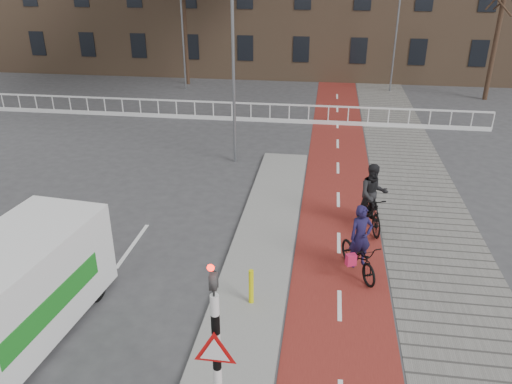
# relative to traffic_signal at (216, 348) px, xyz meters

# --- Properties ---
(ground) EXTENTS (120.00, 120.00, 0.00)m
(ground) POSITION_rel_traffic_signal_xyz_m (0.60, 2.02, -1.99)
(ground) COLOR #38383A
(ground) RESTS_ON ground
(bike_lane) EXTENTS (2.50, 60.00, 0.01)m
(bike_lane) POSITION_rel_traffic_signal_xyz_m (2.10, 12.02, -1.98)
(bike_lane) COLOR maroon
(bike_lane) RESTS_ON ground
(sidewalk) EXTENTS (3.00, 60.00, 0.01)m
(sidewalk) POSITION_rel_traffic_signal_xyz_m (4.90, 12.02, -1.98)
(sidewalk) COLOR slate
(sidewalk) RESTS_ON ground
(curb_island) EXTENTS (1.80, 16.00, 0.12)m
(curb_island) POSITION_rel_traffic_signal_xyz_m (-0.10, 6.02, -1.93)
(curb_island) COLOR gray
(curb_island) RESTS_ON ground
(traffic_signal) EXTENTS (0.80, 0.80, 3.68)m
(traffic_signal) POSITION_rel_traffic_signal_xyz_m (0.00, 0.00, 0.00)
(traffic_signal) COLOR black
(traffic_signal) RESTS_ON curb_island
(bollard) EXTENTS (0.12, 0.12, 0.90)m
(bollard) POSITION_rel_traffic_signal_xyz_m (-0.01, 3.69, -1.42)
(bollard) COLOR yellow
(bollard) RESTS_ON curb_island
(cyclist_near) EXTENTS (1.38, 1.99, 1.96)m
(cyclist_near) POSITION_rel_traffic_signal_xyz_m (2.57, 5.51, -1.32)
(cyclist_near) COLOR black
(cyclist_near) RESTS_ON bike_lane
(cyclist_far) EXTENTS (1.04, 2.06, 2.12)m
(cyclist_far) POSITION_rel_traffic_signal_xyz_m (3.05, 8.08, -1.11)
(cyclist_far) COLOR black
(cyclist_far) RESTS_ON bike_lane
(van) EXTENTS (2.59, 5.37, 2.23)m
(van) POSITION_rel_traffic_signal_xyz_m (-4.90, 1.75, -0.81)
(van) COLOR silver
(van) RESTS_ON ground
(railing) EXTENTS (28.00, 0.10, 0.99)m
(railing) POSITION_rel_traffic_signal_xyz_m (-4.40, 19.02, -1.68)
(railing) COLOR silver
(railing) RESTS_ON ground
(tree_mid) EXTENTS (0.24, 0.24, 7.56)m
(tree_mid) POSITION_rel_traffic_signal_xyz_m (-8.01, 27.18, 1.79)
(tree_mid) COLOR #322016
(tree_mid) RESTS_ON ground
(tree_right) EXTENTS (0.28, 0.28, 6.77)m
(tree_right) POSITION_rel_traffic_signal_xyz_m (10.98, 25.61, 1.40)
(tree_right) COLOR #322016
(tree_right) RESTS_ON ground
(streetlight_near) EXTENTS (0.12, 0.12, 7.06)m
(streetlight_near) POSITION_rel_traffic_signal_xyz_m (-2.15, 13.15, 1.54)
(streetlight_near) COLOR slate
(streetlight_near) RESTS_ON ground
(streetlight_left) EXTENTS (0.12, 0.12, 8.57)m
(streetlight_left) POSITION_rel_traffic_signal_xyz_m (-7.74, 25.62, 2.30)
(streetlight_left) COLOR slate
(streetlight_left) RESTS_ON ground
(streetlight_right) EXTENTS (0.12, 0.12, 8.02)m
(streetlight_right) POSITION_rel_traffic_signal_xyz_m (5.47, 27.00, 2.02)
(streetlight_right) COLOR slate
(streetlight_right) RESTS_ON ground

